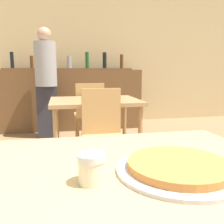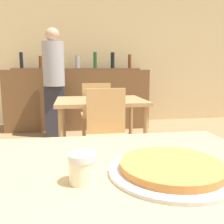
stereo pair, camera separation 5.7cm
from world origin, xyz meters
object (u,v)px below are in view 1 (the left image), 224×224
object	(u,v)px
chair_far_side_front	(103,130)
pizza_tray	(179,167)
chair_far_side_back	(89,111)
cheese_shaker	(92,168)
person_standing	(46,79)

from	to	relation	value
chair_far_side_front	pizza_tray	size ratio (longest dim) A/B	2.29
chair_far_side_back	cheese_shaker	size ratio (longest dim) A/B	10.40
pizza_tray	person_standing	size ratio (longest dim) A/B	0.23
chair_far_side_back	pizza_tray	bearing A→B (deg)	89.62
chair_far_side_back	cheese_shaker	xyz separation A→B (m)	(-0.30, -2.73, 0.28)
chair_far_side_back	person_standing	size ratio (longest dim) A/B	0.53
cheese_shaker	person_standing	size ratio (longest dim) A/B	0.05
chair_far_side_back	cheese_shaker	distance (m)	2.76
pizza_tray	cheese_shaker	size ratio (longest dim) A/B	4.55
chair_far_side_front	person_standing	xyz separation A→B (m)	(-0.60, 1.87, 0.42)
chair_far_side_back	cheese_shaker	world-z (taller)	chair_far_side_back
pizza_tray	chair_far_side_front	bearing A→B (deg)	89.35
chair_far_side_front	cheese_shaker	bearing A→B (deg)	-100.67
chair_far_side_back	pizza_tray	world-z (taller)	chair_far_side_back
pizza_tray	cheese_shaker	bearing A→B (deg)	-175.84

